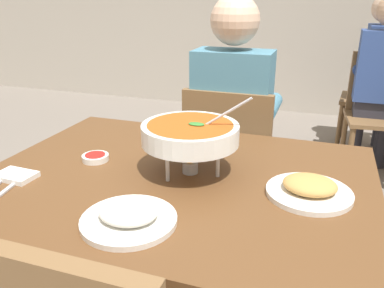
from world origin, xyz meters
TOP-DOWN VIEW (x-y plane):
  - dining_table_main at (0.00, 0.00)m, footprint 1.20×0.91m
  - chair_diner_main at (-0.00, 0.74)m, footprint 0.44×0.44m
  - diner_main at (0.00, 0.77)m, footprint 0.40×0.45m
  - curry_bowl at (0.03, 0.03)m, footprint 0.33×0.30m
  - rice_plate at (-0.01, -0.29)m, footprint 0.24×0.24m
  - appetizer_plate at (0.40, 0.00)m, footprint 0.24×0.24m
  - sauce_dish at (-0.30, 0.02)m, footprint 0.09×0.09m
  - napkin_folded at (-0.46, -0.18)m, footprint 0.12×0.09m
  - spoon_utensil at (-0.43, -0.23)m, footprint 0.04×0.17m
  - chair_bg_left at (0.87, 2.63)m, footprint 0.47×0.47m
  - chair_bg_middle at (0.80, 2.13)m, footprint 0.48×0.48m
  - patron_bg_left at (0.84, 2.60)m, footprint 0.45×0.40m
  - patron_bg_middle at (0.79, 2.11)m, footprint 0.40×0.45m

SIDE VIEW (x-z plane):
  - chair_diner_main at x=0.00m, z-range 0.06..0.96m
  - chair_bg_left at x=0.87m, z-range 0.06..0.96m
  - chair_bg_middle at x=0.80m, z-range 0.06..0.96m
  - dining_table_main at x=0.00m, z-range 0.27..1.05m
  - diner_main at x=0.00m, z-range 0.09..1.40m
  - patron_bg_left at x=0.84m, z-range 0.09..1.40m
  - patron_bg_middle at x=0.79m, z-range 0.09..1.40m
  - spoon_utensil at x=-0.43m, z-range 0.78..0.79m
  - napkin_folded at x=-0.46m, z-range 0.78..0.79m
  - sauce_dish at x=-0.30m, z-range 0.78..0.80m
  - rice_plate at x=-0.01m, z-range 0.77..0.83m
  - appetizer_plate at x=0.40m, z-range 0.77..0.83m
  - curry_bowl at x=0.03m, z-range 0.78..1.04m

